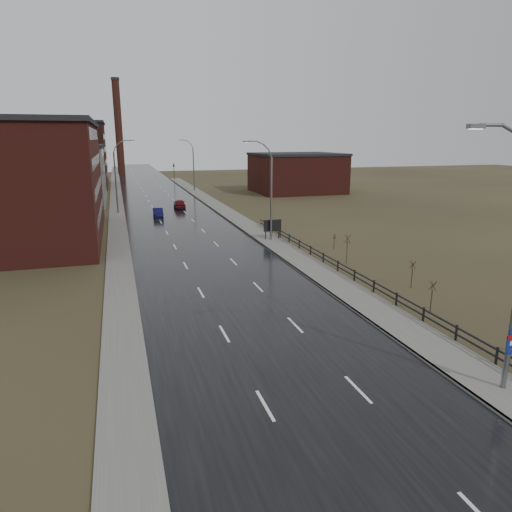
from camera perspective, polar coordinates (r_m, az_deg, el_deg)
ground at (r=19.04m, az=12.40°, el=-23.06°), size 320.00×320.00×0.00m
road at (r=74.30m, az=-10.63°, el=5.31°), size 14.00×300.00×0.06m
sidewalk_right at (r=52.00m, az=2.02°, el=1.76°), size 3.20×180.00×0.18m
curb_right at (r=51.54m, az=0.42°, el=1.65°), size 0.16×180.00×0.18m
sidewalk_left at (r=73.88m, az=-16.98°, el=4.90°), size 2.40×260.00×0.12m
warehouse_mid at (r=91.76m, az=-23.49°, el=9.37°), size 16.32×20.40×10.50m
warehouse_far at (r=121.99m, az=-24.50°, el=11.42°), size 26.52×24.48×15.50m
building_right at (r=102.63m, az=5.09°, el=10.34°), size 18.36×16.32×8.50m
smokestack at (r=163.05m, az=-16.82°, el=15.25°), size 2.70×2.70×30.70m
streetlight_right_mid at (r=51.96m, az=1.61°, el=8.18°), size 3.36×0.28×11.35m
streetlight_left at (r=75.20m, az=-16.93°, el=9.51°), size 3.36×0.28×11.35m
streetlight_right_far at (r=104.43m, az=-7.98°, el=11.19°), size 3.36×0.28×11.35m
guardrail at (r=37.76m, az=12.72°, el=-2.52°), size 0.10×53.05×1.10m
shrub_c at (r=33.01m, az=21.11°, el=-4.70°), size 0.54×0.57×2.29m
shrub_d at (r=38.07m, az=18.93°, el=-2.08°), size 0.53×0.56×2.22m
shrub_e at (r=43.89m, az=11.32°, el=0.97°), size 0.66×0.69×2.79m
shrub_f at (r=49.47m, az=9.75°, el=1.84°), size 0.40×0.42×1.67m
billboard at (r=53.12m, az=2.07°, el=3.75°), size 2.14×0.17×2.41m
traffic_light_left at (r=133.17m, az=-17.22°, el=10.84°), size 0.58×2.73×5.30m
traffic_light_right at (r=134.11m, az=-10.25°, el=11.26°), size 0.58×2.73×5.30m
car_near at (r=70.29m, az=-12.15°, el=5.27°), size 1.67×4.25×1.38m
car_far at (r=78.75m, az=-9.53°, el=6.42°), size 2.17×4.72×1.57m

